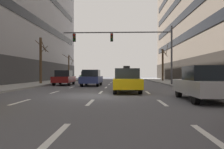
% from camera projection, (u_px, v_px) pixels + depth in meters
% --- Properties ---
extents(ground_plane, '(120.00, 120.00, 0.00)m').
position_uv_depth(ground_plane, '(98.00, 95.00, 12.41)').
color(ground_plane, '#515156').
extents(lane_stripe_l1_s3, '(0.16, 2.00, 0.01)m').
position_uv_depth(lane_stripe_l1_s3, '(20.00, 102.00, 9.54)').
color(lane_stripe_l1_s3, silver).
rests_on(lane_stripe_l1_s3, ground).
extents(lane_stripe_l1_s4, '(0.16, 2.00, 0.01)m').
position_uv_depth(lane_stripe_l1_s4, '(55.00, 92.00, 14.54)').
color(lane_stripe_l1_s4, silver).
rests_on(lane_stripe_l1_s4, ground).
extents(lane_stripe_l1_s5, '(0.16, 2.00, 0.01)m').
position_uv_depth(lane_stripe_l1_s5, '(72.00, 87.00, 19.53)').
color(lane_stripe_l1_s5, silver).
rests_on(lane_stripe_l1_s5, ground).
extents(lane_stripe_l1_s6, '(0.16, 2.00, 0.01)m').
position_uv_depth(lane_stripe_l1_s6, '(82.00, 84.00, 24.53)').
color(lane_stripe_l1_s6, silver).
rests_on(lane_stripe_l1_s6, ground).
extents(lane_stripe_l1_s7, '(0.16, 2.00, 0.01)m').
position_uv_depth(lane_stripe_l1_s7, '(88.00, 83.00, 29.52)').
color(lane_stripe_l1_s7, silver).
rests_on(lane_stripe_l1_s7, ground).
extents(lane_stripe_l1_s8, '(0.16, 2.00, 0.01)m').
position_uv_depth(lane_stripe_l1_s8, '(93.00, 81.00, 34.52)').
color(lane_stripe_l1_s8, silver).
rests_on(lane_stripe_l1_s8, ground).
extents(lane_stripe_l1_s9, '(0.16, 2.00, 0.01)m').
position_uv_depth(lane_stripe_l1_s9, '(97.00, 80.00, 39.52)').
color(lane_stripe_l1_s9, silver).
rests_on(lane_stripe_l1_s9, ground).
extents(lane_stripe_l1_s10, '(0.16, 2.00, 0.01)m').
position_uv_depth(lane_stripe_l1_s10, '(99.00, 79.00, 44.51)').
color(lane_stripe_l1_s10, silver).
rests_on(lane_stripe_l1_s10, ground).
extents(lane_stripe_l2_s2, '(0.16, 2.00, 0.01)m').
position_uv_depth(lane_stripe_l2_s2, '(56.00, 135.00, 4.42)').
color(lane_stripe_l2_s2, silver).
rests_on(lane_stripe_l2_s2, ground).
extents(lane_stripe_l2_s3, '(0.16, 2.00, 0.01)m').
position_uv_depth(lane_stripe_l2_s3, '(90.00, 102.00, 9.42)').
color(lane_stripe_l2_s3, silver).
rests_on(lane_stripe_l2_s3, ground).
extents(lane_stripe_l2_s4, '(0.16, 2.00, 0.01)m').
position_uv_depth(lane_stripe_l2_s4, '(101.00, 92.00, 14.41)').
color(lane_stripe_l2_s4, silver).
rests_on(lane_stripe_l2_s4, ground).
extents(lane_stripe_l2_s5, '(0.16, 2.00, 0.01)m').
position_uv_depth(lane_stripe_l2_s5, '(106.00, 87.00, 19.41)').
color(lane_stripe_l2_s5, silver).
rests_on(lane_stripe_l2_s5, ground).
extents(lane_stripe_l2_s6, '(0.16, 2.00, 0.01)m').
position_uv_depth(lane_stripe_l2_s6, '(109.00, 85.00, 24.40)').
color(lane_stripe_l2_s6, silver).
rests_on(lane_stripe_l2_s6, ground).
extents(lane_stripe_l2_s7, '(0.16, 2.00, 0.01)m').
position_uv_depth(lane_stripe_l2_s7, '(111.00, 83.00, 29.40)').
color(lane_stripe_l2_s7, silver).
rests_on(lane_stripe_l2_s7, ground).
extents(lane_stripe_l2_s8, '(0.16, 2.00, 0.01)m').
position_uv_depth(lane_stripe_l2_s8, '(112.00, 81.00, 34.40)').
color(lane_stripe_l2_s8, silver).
rests_on(lane_stripe_l2_s8, ground).
extents(lane_stripe_l2_s9, '(0.16, 2.00, 0.01)m').
position_uv_depth(lane_stripe_l2_s9, '(114.00, 80.00, 39.39)').
color(lane_stripe_l2_s9, silver).
rests_on(lane_stripe_l2_s9, ground).
extents(lane_stripe_l2_s10, '(0.16, 2.00, 0.01)m').
position_uv_depth(lane_stripe_l2_s10, '(114.00, 79.00, 44.39)').
color(lane_stripe_l2_s10, silver).
rests_on(lane_stripe_l2_s10, ground).
extents(lane_stripe_l3_s2, '(0.16, 2.00, 0.01)m').
position_uv_depth(lane_stripe_l3_s2, '(210.00, 137.00, 4.30)').
color(lane_stripe_l3_s2, silver).
rests_on(lane_stripe_l3_s2, ground).
extents(lane_stripe_l3_s3, '(0.16, 2.00, 0.01)m').
position_uv_depth(lane_stripe_l3_s3, '(162.00, 103.00, 9.29)').
color(lane_stripe_l3_s3, silver).
rests_on(lane_stripe_l3_s3, ground).
extents(lane_stripe_l3_s4, '(0.16, 2.00, 0.01)m').
position_uv_depth(lane_stripe_l3_s4, '(148.00, 92.00, 14.29)').
color(lane_stripe_l3_s4, silver).
rests_on(lane_stripe_l3_s4, ground).
extents(lane_stripe_l3_s5, '(0.16, 2.00, 0.01)m').
position_uv_depth(lane_stripe_l3_s5, '(141.00, 87.00, 19.29)').
color(lane_stripe_l3_s5, silver).
rests_on(lane_stripe_l3_s5, ground).
extents(lane_stripe_l3_s6, '(0.16, 2.00, 0.01)m').
position_uv_depth(lane_stripe_l3_s6, '(137.00, 85.00, 24.28)').
color(lane_stripe_l3_s6, silver).
rests_on(lane_stripe_l3_s6, ground).
extents(lane_stripe_l3_s7, '(0.16, 2.00, 0.01)m').
position_uv_depth(lane_stripe_l3_s7, '(134.00, 83.00, 29.28)').
color(lane_stripe_l3_s7, silver).
rests_on(lane_stripe_l3_s7, ground).
extents(lane_stripe_l3_s8, '(0.16, 2.00, 0.01)m').
position_uv_depth(lane_stripe_l3_s8, '(132.00, 81.00, 34.27)').
color(lane_stripe_l3_s8, silver).
rests_on(lane_stripe_l3_s8, ground).
extents(lane_stripe_l3_s9, '(0.16, 2.00, 0.01)m').
position_uv_depth(lane_stripe_l3_s9, '(131.00, 80.00, 39.27)').
color(lane_stripe_l3_s9, silver).
rests_on(lane_stripe_l3_s9, ground).
extents(lane_stripe_l3_s10, '(0.16, 2.00, 0.01)m').
position_uv_depth(lane_stripe_l3_s10, '(129.00, 79.00, 44.27)').
color(lane_stripe_l3_s10, silver).
rests_on(lane_stripe_l3_s10, ground).
extents(car_driving_0, '(1.86, 4.21, 1.56)m').
position_uv_depth(car_driving_0, '(64.00, 78.00, 23.31)').
color(car_driving_0, black).
rests_on(car_driving_0, ground).
extents(car_driving_1, '(1.86, 4.30, 1.60)m').
position_uv_depth(car_driving_1, '(92.00, 78.00, 21.77)').
color(car_driving_1, black).
rests_on(car_driving_1, ground).
extents(car_driving_3, '(1.83, 4.25, 1.58)m').
position_uv_depth(car_driving_3, '(86.00, 76.00, 38.65)').
color(car_driving_3, black).
rests_on(car_driving_3, ground).
extents(taxi_driving_4, '(1.85, 4.21, 1.73)m').
position_uv_depth(taxi_driving_4, '(126.00, 81.00, 14.34)').
color(taxi_driving_4, black).
rests_on(taxi_driving_4, ground).
extents(car_parked_1, '(1.78, 4.24, 1.59)m').
position_uv_depth(car_parked_1, '(203.00, 84.00, 10.00)').
color(car_parked_1, black).
rests_on(car_parked_1, ground).
extents(traffic_signal_0, '(11.30, 0.35, 5.99)m').
position_uv_depth(traffic_signal_0, '(131.00, 43.00, 22.64)').
color(traffic_signal_0, '#4C4C51').
rests_on(traffic_signal_0, sidewalk_right).
extents(street_tree_0, '(1.36, 1.74, 5.11)m').
position_uv_depth(street_tree_0, '(41.00, 60.00, 24.55)').
color(street_tree_0, '#4C3823').
rests_on(street_tree_0, sidewalk_left).
extents(street_tree_1, '(1.14, 1.41, 5.67)m').
position_uv_depth(street_tree_1, '(163.00, 64.00, 33.26)').
color(street_tree_1, '#4C3823').
rests_on(street_tree_1, sidewalk_right).
extents(street_tree_2, '(1.83, 1.73, 4.37)m').
position_uv_depth(street_tree_2, '(69.00, 67.00, 37.82)').
color(street_tree_2, '#4C3823').
rests_on(street_tree_2, sidewalk_left).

